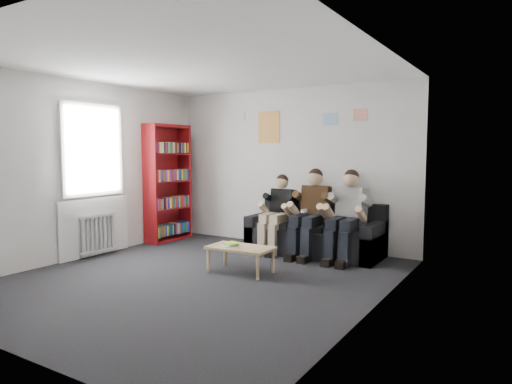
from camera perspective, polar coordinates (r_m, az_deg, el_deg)
room_shell at (r=5.78m, az=-7.33°, el=2.30°), size 5.00×5.00×5.00m
sofa at (r=7.34m, az=7.41°, el=-5.40°), size 2.11×0.86×0.81m
bookshelf at (r=8.44m, az=-10.92°, el=1.13°), size 0.32×0.95×2.11m
coffee_table at (r=6.19m, az=-1.96°, el=-7.22°), size 0.87×0.48×0.35m
game_cases at (r=6.25m, az=-3.24°, el=-6.51°), size 0.22×0.19×0.04m
person_left at (r=7.38m, az=2.65°, el=-2.69°), size 0.38×0.81×1.25m
person_middle at (r=7.10m, az=6.78°, el=-2.69°), size 0.43×0.92×1.36m
person_right at (r=6.88m, az=11.23°, el=-3.02°), size 0.43×0.92×1.36m
radiator at (r=7.55m, az=-19.11°, el=-4.91°), size 0.10×0.64×0.60m
window at (r=7.52m, az=-19.62°, el=0.25°), size 0.05×1.30×2.36m
poster_large at (r=8.07m, az=1.62°, el=8.12°), size 0.42×0.01×0.55m
poster_blue at (r=7.57m, az=9.28°, el=9.01°), size 0.25×0.01×0.20m
poster_pink at (r=7.39m, az=12.92°, el=9.42°), size 0.22×0.01×0.18m
poster_sign at (r=8.40m, az=-1.97°, el=9.37°), size 0.20×0.01×0.14m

